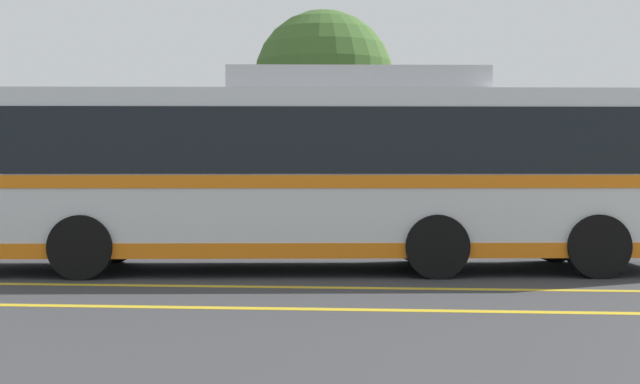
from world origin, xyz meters
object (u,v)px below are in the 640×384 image
transit_bus (321,169)px  parked_car_2 (286,210)px  parked_car_1 (50,213)px  tree_0 (324,80)px  parked_car_3 (596,215)px

transit_bus → parked_car_2: 4.83m
parked_car_1 → parked_car_2: (5.44, -0.15, 0.10)m
parked_car_2 → tree_0: tree_0 is taller
parked_car_3 → parked_car_2: bearing=93.4°
parked_car_3 → transit_bus: bearing=133.7°
parked_car_1 → tree_0: (5.86, 4.99, 3.45)m
parked_car_1 → tree_0: bearing=134.1°
tree_0 → parked_car_2: bearing=-94.7°
parked_car_3 → tree_0: bearing=54.4°
transit_bus → parked_car_3: 7.12m
parked_car_3 → tree_0: 8.89m
parked_car_2 → tree_0: 6.16m
transit_bus → parked_car_2: transit_bus is taller
parked_car_2 → parked_car_3: (6.66, -0.19, -0.06)m
transit_bus → tree_0: (-0.73, 9.74, 2.43)m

